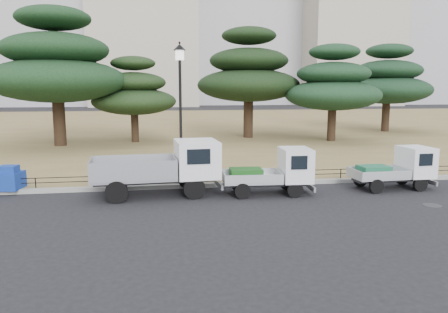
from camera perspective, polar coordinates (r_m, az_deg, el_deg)
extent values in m
plane|color=black|center=(14.75, 1.17, -6.20)|extent=(220.00, 220.00, 0.00)
cube|color=olive|center=(44.85, -5.50, 4.08)|extent=(120.00, 56.00, 0.15)
cube|color=gray|center=(17.22, -0.30, -3.70)|extent=(120.00, 0.25, 0.16)
cylinder|color=black|center=(15.29, -3.89, -4.19)|extent=(0.78, 0.21, 0.77)
cylinder|color=black|center=(16.90, -4.74, -2.93)|extent=(0.78, 0.21, 0.77)
cylinder|color=black|center=(15.14, -13.87, -4.57)|extent=(0.78, 0.21, 0.77)
cylinder|color=black|center=(16.75, -13.76, -3.26)|extent=(0.78, 0.21, 0.77)
cube|color=#2D2D30|center=(15.92, -8.93, -3.01)|extent=(4.33, 1.20, 0.13)
cube|color=gray|center=(15.81, -11.75, -1.54)|extent=(3.07, 1.87, 0.75)
cube|color=white|center=(15.95, -3.58, -0.25)|extent=(1.61, 1.92, 1.31)
cylinder|color=black|center=(15.69, 9.25, -4.33)|extent=(0.57, 0.18, 0.56)
cylinder|color=black|center=(16.85, 8.18, -3.38)|extent=(0.57, 0.18, 0.56)
cylinder|color=black|center=(15.32, 2.44, -4.54)|extent=(0.57, 0.18, 0.56)
cylinder|color=black|center=(16.50, 1.84, -3.55)|extent=(0.57, 0.18, 0.56)
cube|color=#2D2D30|center=(16.04, 5.56, -3.48)|extent=(3.05, 0.84, 0.13)
cube|color=#B4B6BC|center=(15.89, 3.63, -2.64)|extent=(2.14, 1.38, 0.37)
cube|color=silver|center=(16.15, 9.31, -1.05)|extent=(1.12, 1.44, 1.21)
cube|color=#175318|center=(15.84, 2.89, -2.33)|extent=(1.19, 0.89, 0.41)
cylinder|color=black|center=(18.01, 24.25, -3.32)|extent=(0.55, 0.17, 0.54)
cylinder|color=black|center=(18.96, 22.20, -2.61)|extent=(0.55, 0.17, 0.54)
cylinder|color=black|center=(17.03, 19.28, -3.70)|extent=(0.55, 0.17, 0.54)
cylinder|color=black|center=(18.03, 17.39, -2.92)|extent=(0.55, 0.17, 0.54)
cube|color=#2D2D30|center=(17.98, 20.92, -2.73)|extent=(2.95, 0.81, 0.13)
cube|color=#B4B7BB|center=(17.66, 19.50, -2.05)|extent=(2.06, 1.32, 0.36)
cube|color=silver|center=(18.44, 23.73, -0.61)|extent=(1.08, 1.38, 1.15)
cube|color=#1B6141|center=(17.54, 18.95, -1.79)|extent=(1.14, 0.85, 0.40)
cylinder|color=black|center=(17.33, -5.56, -3.18)|extent=(0.40, 0.40, 0.15)
cylinder|color=black|center=(16.99, -5.68, 4.66)|extent=(0.11, 0.11, 4.59)
cylinder|color=white|center=(16.99, -5.81, 13.02)|extent=(0.37, 0.37, 0.37)
cone|color=black|center=(17.02, -5.83, 14.03)|extent=(0.48, 0.48, 0.23)
cylinder|color=black|center=(17.31, -0.37, -2.73)|extent=(38.00, 0.03, 0.03)
cylinder|color=black|center=(17.27, -0.37, -2.14)|extent=(38.00, 0.03, 0.03)
cylinder|color=black|center=(17.31, -0.37, -2.73)|extent=(0.04, 0.04, 0.40)
cube|color=#14369E|center=(18.12, -26.91, -2.82)|extent=(1.45, 1.15, 0.62)
cube|color=#14369E|center=(17.83, -26.33, -1.50)|extent=(0.69, 0.61, 0.27)
cylinder|color=#2D2D30|center=(16.10, 25.55, -5.78)|extent=(0.60, 0.60, 0.01)
cylinder|color=black|center=(30.08, -20.72, 4.56)|extent=(0.76, 0.76, 3.40)
ellipsoid|color=#163319|center=(30.02, -20.99, 9.24)|extent=(8.72, 8.72, 2.79)
ellipsoid|color=#163319|center=(30.11, -21.19, 12.88)|extent=(6.66, 6.66, 2.13)
ellipsoid|color=#163319|center=(30.32, -21.41, 16.47)|extent=(4.60, 4.60, 1.47)
cylinder|color=black|center=(30.74, -11.56, 3.99)|extent=(0.51, 0.51, 2.27)
ellipsoid|color=black|center=(30.65, -11.66, 7.06)|extent=(5.73, 5.73, 1.83)
ellipsoid|color=black|center=(30.64, -11.73, 9.45)|extent=(4.38, 4.38, 1.40)
ellipsoid|color=black|center=(30.68, -11.81, 11.83)|extent=(3.02, 3.02, 0.97)
cylinder|color=black|center=(32.98, 3.18, 5.27)|extent=(0.71, 0.71, 3.18)
ellipsoid|color=black|center=(32.91, 3.22, 9.27)|extent=(7.65, 7.65, 2.45)
ellipsoid|color=black|center=(32.97, 3.25, 12.38)|extent=(5.84, 5.84, 1.87)
ellipsoid|color=black|center=(33.12, 3.28, 15.47)|extent=(4.03, 4.03, 1.29)
cylinder|color=black|center=(31.72, 13.88, 4.36)|extent=(0.59, 0.59, 2.61)
ellipsoid|color=#17331D|center=(31.63, 14.01, 7.78)|extent=(6.63, 6.63, 2.12)
ellipsoid|color=#17331D|center=(31.64, 14.11, 10.44)|extent=(5.06, 5.06, 1.62)
ellipsoid|color=#17331D|center=(31.72, 14.22, 13.09)|extent=(3.50, 3.50, 1.12)
cylinder|color=black|center=(40.18, 20.36, 5.17)|extent=(0.65, 0.65, 2.88)
ellipsoid|color=black|center=(40.12, 20.52, 8.14)|extent=(7.34, 7.34, 2.35)
ellipsoid|color=black|center=(40.15, 20.65, 10.44)|extent=(5.61, 5.61, 1.79)
ellipsoid|color=black|center=(40.24, 20.78, 12.74)|extent=(3.87, 3.87, 1.24)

